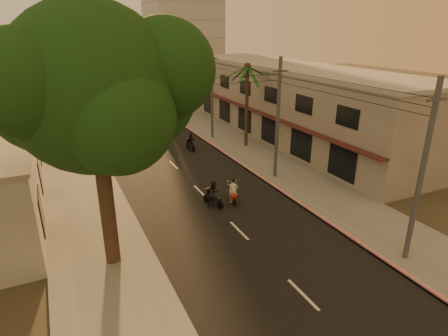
{
  "coord_description": "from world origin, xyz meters",
  "views": [
    {
      "loc": [
        -8.76,
        -14.49,
        10.9
      ],
      "look_at": [
        1.2,
        6.59,
        2.07
      ],
      "focal_mm": 30.0,
      "sensor_mm": 36.0,
      "label": 1
    }
  ],
  "objects_px": {
    "scooter_mid_b": "(191,143)",
    "parked_car": "(161,115)",
    "broadleaf_tree": "(102,88)",
    "scooter_far_a": "(167,130)",
    "scooter_mid_a": "(214,194)",
    "scooter_far_b": "(157,109)",
    "scooter_red": "(233,191)",
    "palm_tree": "(247,71)"
  },
  "relations": [
    {
      "from": "broadleaf_tree",
      "to": "scooter_far_b",
      "type": "bearing_deg",
      "value": 71.17
    },
    {
      "from": "broadleaf_tree",
      "to": "parked_car",
      "type": "height_order",
      "value": "broadleaf_tree"
    },
    {
      "from": "scooter_red",
      "to": "parked_car",
      "type": "height_order",
      "value": "scooter_red"
    },
    {
      "from": "palm_tree",
      "to": "scooter_red",
      "type": "distance_m",
      "value": 13.96
    },
    {
      "from": "broadleaf_tree",
      "to": "scooter_far_a",
      "type": "xyz_separation_m",
      "value": [
        8.56,
        19.68,
        -7.58
      ]
    },
    {
      "from": "scooter_far_b",
      "to": "broadleaf_tree",
      "type": "bearing_deg",
      "value": -122.21
    },
    {
      "from": "scooter_mid_a",
      "to": "parked_car",
      "type": "distance_m",
      "value": 24.6
    },
    {
      "from": "parked_car",
      "to": "scooter_mid_b",
      "type": "bearing_deg",
      "value": -93.37
    },
    {
      "from": "scooter_far_b",
      "to": "parked_car",
      "type": "relative_size",
      "value": 0.38
    },
    {
      "from": "scooter_mid_a",
      "to": "scooter_far_b",
      "type": "distance_m",
      "value": 28.29
    },
    {
      "from": "scooter_far_a",
      "to": "scooter_mid_a",
      "type": "bearing_deg",
      "value": -109.1
    },
    {
      "from": "scooter_red",
      "to": "scooter_far_b",
      "type": "relative_size",
      "value": 1.04
    },
    {
      "from": "broadleaf_tree",
      "to": "scooter_mid_a",
      "type": "xyz_separation_m",
      "value": [
        6.59,
        3.37,
        -7.65
      ]
    },
    {
      "from": "scooter_mid_b",
      "to": "scooter_far_a",
      "type": "height_order",
      "value": "scooter_far_a"
    },
    {
      "from": "scooter_far_b",
      "to": "scooter_red",
      "type": "bearing_deg",
      "value": -108.92
    },
    {
      "from": "scooter_red",
      "to": "palm_tree",
      "type": "bearing_deg",
      "value": 74.72
    },
    {
      "from": "palm_tree",
      "to": "parked_car",
      "type": "height_order",
      "value": "palm_tree"
    },
    {
      "from": "broadleaf_tree",
      "to": "scooter_mid_a",
      "type": "bearing_deg",
      "value": 27.09
    },
    {
      "from": "palm_tree",
      "to": "scooter_mid_a",
      "type": "xyz_separation_m",
      "value": [
        -8.02,
        -10.49,
        -6.32
      ]
    },
    {
      "from": "scooter_mid_a",
      "to": "scooter_red",
      "type": "bearing_deg",
      "value": -20.06
    },
    {
      "from": "broadleaf_tree",
      "to": "parked_car",
      "type": "xyz_separation_m",
      "value": [
        10.21,
        27.7,
        -7.75
      ]
    },
    {
      "from": "scooter_red",
      "to": "scooter_mid_b",
      "type": "bearing_deg",
      "value": 100.36
    },
    {
      "from": "scooter_red",
      "to": "scooter_mid_b",
      "type": "xyz_separation_m",
      "value": [
        1.35,
        11.6,
        0.0
      ]
    },
    {
      "from": "scooter_far_b",
      "to": "palm_tree",
      "type": "bearing_deg",
      "value": -90.77
    },
    {
      "from": "broadleaf_tree",
      "to": "scooter_far_b",
      "type": "xyz_separation_m",
      "value": [
        10.69,
        31.37,
        -7.71
      ]
    },
    {
      "from": "scooter_mid_b",
      "to": "parked_car",
      "type": "relative_size",
      "value": 0.4
    },
    {
      "from": "scooter_mid_b",
      "to": "scooter_red",
      "type": "bearing_deg",
      "value": -101.89
    },
    {
      "from": "scooter_mid_a",
      "to": "parked_car",
      "type": "xyz_separation_m",
      "value": [
        3.62,
        24.33,
        -0.11
      ]
    },
    {
      "from": "palm_tree",
      "to": "scooter_far_b",
      "type": "bearing_deg",
      "value": 102.61
    },
    {
      "from": "broadleaf_tree",
      "to": "scooter_red",
      "type": "xyz_separation_m",
      "value": [
        7.98,
        3.36,
        -7.71
      ]
    },
    {
      "from": "scooter_far_b",
      "to": "parked_car",
      "type": "distance_m",
      "value": 3.7
    },
    {
      "from": "broadleaf_tree",
      "to": "scooter_red",
      "type": "height_order",
      "value": "broadleaf_tree"
    },
    {
      "from": "scooter_mid_b",
      "to": "scooter_mid_a",
      "type": "bearing_deg",
      "value": -108.54
    },
    {
      "from": "scooter_red",
      "to": "scooter_mid_a",
      "type": "height_order",
      "value": "scooter_mid_a"
    },
    {
      "from": "broadleaf_tree",
      "to": "palm_tree",
      "type": "xyz_separation_m",
      "value": [
        14.61,
        13.86,
        -1.33
      ]
    },
    {
      "from": "scooter_mid_b",
      "to": "parked_car",
      "type": "xyz_separation_m",
      "value": [
        0.88,
        12.74,
        -0.05
      ]
    },
    {
      "from": "parked_car",
      "to": "broadleaf_tree",
      "type": "bearing_deg",
      "value": -109.66
    },
    {
      "from": "broadleaf_tree",
      "to": "scooter_far_a",
      "type": "height_order",
      "value": "broadleaf_tree"
    },
    {
      "from": "scooter_mid_b",
      "to": "scooter_far_b",
      "type": "bearing_deg",
      "value": 80.02
    },
    {
      "from": "scooter_mid_b",
      "to": "scooter_far_a",
      "type": "distance_m",
      "value": 4.79
    },
    {
      "from": "palm_tree",
      "to": "scooter_far_a",
      "type": "xyz_separation_m",
      "value": [
        -6.06,
        5.83,
        -6.25
      ]
    },
    {
      "from": "palm_tree",
      "to": "parked_car",
      "type": "bearing_deg",
      "value": 107.64
    }
  ]
}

